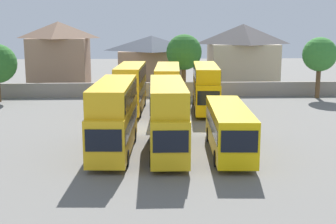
{
  "coord_description": "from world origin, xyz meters",
  "views": [
    {
      "loc": [
        -1.6,
        -31.75,
        9.26
      ],
      "look_at": [
        0.0,
        3.0,
        2.44
      ],
      "focal_mm": 48.89,
      "sensor_mm": 36.0,
      "label": 1
    }
  ],
  "objects_px": {
    "bus_5": "(168,86)",
    "tree_left_of_lot": "(320,55)",
    "bus_3": "(229,127)",
    "house_terrace_left": "(59,53)",
    "bus_1": "(114,114)",
    "tree_right_of_lot": "(184,52)",
    "bus_6": "(206,85)",
    "bus_2": "(168,114)",
    "house_terrace_right": "(243,54)",
    "bus_4": "(131,85)",
    "house_terrace_centre": "(152,61)"
  },
  "relations": [
    {
      "from": "house_terrace_left",
      "to": "house_terrace_centre",
      "type": "xyz_separation_m",
      "value": [
        13.55,
        -1.22,
        -1.03
      ]
    },
    {
      "from": "bus_1",
      "to": "bus_2",
      "type": "bearing_deg",
      "value": 89.9
    },
    {
      "from": "bus_1",
      "to": "house_terrace_left",
      "type": "relative_size",
      "value": 1.11
    },
    {
      "from": "bus_2",
      "to": "tree_right_of_lot",
      "type": "distance_m",
      "value": 28.38
    },
    {
      "from": "bus_2",
      "to": "bus_6",
      "type": "bearing_deg",
      "value": 163.93
    },
    {
      "from": "bus_5",
      "to": "tree_left_of_lot",
      "type": "distance_m",
      "value": 20.94
    },
    {
      "from": "bus_2",
      "to": "house_terrace_right",
      "type": "relative_size",
      "value": 1.05
    },
    {
      "from": "tree_left_of_lot",
      "to": "bus_1",
      "type": "bearing_deg",
      "value": -135.34
    },
    {
      "from": "bus_2",
      "to": "house_terrace_left",
      "type": "distance_m",
      "value": 38.93
    },
    {
      "from": "bus_4",
      "to": "bus_5",
      "type": "relative_size",
      "value": 0.91
    },
    {
      "from": "house_terrace_right",
      "to": "tree_right_of_lot",
      "type": "bearing_deg",
      "value": -139.57
    },
    {
      "from": "bus_2",
      "to": "tree_right_of_lot",
      "type": "bearing_deg",
      "value": 173.62
    },
    {
      "from": "tree_right_of_lot",
      "to": "house_terrace_left",
      "type": "bearing_deg",
      "value": 155.48
    },
    {
      "from": "bus_3",
      "to": "bus_6",
      "type": "bearing_deg",
      "value": -178.13
    },
    {
      "from": "house_terrace_right",
      "to": "bus_2",
      "type": "bearing_deg",
      "value": -109.6
    },
    {
      "from": "bus_6",
      "to": "bus_2",
      "type": "bearing_deg",
      "value": -12.22
    },
    {
      "from": "bus_1",
      "to": "bus_4",
      "type": "bearing_deg",
      "value": -179.37
    },
    {
      "from": "bus_3",
      "to": "bus_6",
      "type": "distance_m",
      "value": 16.34
    },
    {
      "from": "bus_2",
      "to": "bus_3",
      "type": "distance_m",
      "value": 4.49
    },
    {
      "from": "bus_1",
      "to": "tree_right_of_lot",
      "type": "bearing_deg",
      "value": 168.37
    },
    {
      "from": "bus_4",
      "to": "house_terrace_left",
      "type": "xyz_separation_m",
      "value": [
        -11.13,
        20.13,
        2.05
      ]
    },
    {
      "from": "bus_3",
      "to": "tree_right_of_lot",
      "type": "bearing_deg",
      "value": -174.79
    },
    {
      "from": "bus_2",
      "to": "tree_left_of_lot",
      "type": "relative_size",
      "value": 1.42
    },
    {
      "from": "bus_3",
      "to": "house_terrace_centre",
      "type": "height_order",
      "value": "house_terrace_centre"
    },
    {
      "from": "bus_1",
      "to": "bus_3",
      "type": "bearing_deg",
      "value": 89.33
    },
    {
      "from": "bus_4",
      "to": "house_terrace_left",
      "type": "relative_size",
      "value": 1.1
    },
    {
      "from": "house_terrace_right",
      "to": "bus_4",
      "type": "bearing_deg",
      "value": -128.63
    },
    {
      "from": "bus_1",
      "to": "tree_left_of_lot",
      "type": "xyz_separation_m",
      "value": [
        23.63,
        23.35,
        2.51
      ]
    },
    {
      "from": "bus_5",
      "to": "tree_left_of_lot",
      "type": "xyz_separation_m",
      "value": [
        19.1,
        8.16,
        2.65
      ]
    },
    {
      "from": "bus_2",
      "to": "house_terrace_right",
      "type": "distance_m",
      "value": 38.35
    },
    {
      "from": "bus_2",
      "to": "tree_left_of_lot",
      "type": "xyz_separation_m",
      "value": [
        19.79,
        23.56,
        2.52
      ]
    },
    {
      "from": "bus_3",
      "to": "house_terrace_left",
      "type": "bearing_deg",
      "value": -149.58
    },
    {
      "from": "bus_1",
      "to": "tree_right_of_lot",
      "type": "height_order",
      "value": "tree_right_of_lot"
    },
    {
      "from": "bus_5",
      "to": "tree_left_of_lot",
      "type": "height_order",
      "value": "tree_left_of_lot"
    },
    {
      "from": "bus_6",
      "to": "house_terrace_right",
      "type": "height_order",
      "value": "house_terrace_right"
    },
    {
      "from": "bus_3",
      "to": "tree_right_of_lot",
      "type": "height_order",
      "value": "tree_right_of_lot"
    },
    {
      "from": "bus_6",
      "to": "tree_left_of_lot",
      "type": "distance_m",
      "value": 17.01
    },
    {
      "from": "bus_2",
      "to": "house_terrace_centre",
      "type": "height_order",
      "value": "house_terrace_centre"
    },
    {
      "from": "bus_3",
      "to": "bus_4",
      "type": "distance_m",
      "value": 18.02
    },
    {
      "from": "bus_4",
      "to": "tree_left_of_lot",
      "type": "distance_m",
      "value": 24.32
    },
    {
      "from": "bus_6",
      "to": "house_terrace_centre",
      "type": "relative_size",
      "value": 1.13
    },
    {
      "from": "bus_5",
      "to": "bus_4",
      "type": "bearing_deg",
      "value": -95.57
    },
    {
      "from": "bus_3",
      "to": "bus_4",
      "type": "relative_size",
      "value": 1.02
    },
    {
      "from": "bus_3",
      "to": "house_terrace_right",
      "type": "bearing_deg",
      "value": 170.18
    },
    {
      "from": "bus_4",
      "to": "tree_right_of_lot",
      "type": "relative_size",
      "value": 1.33
    },
    {
      "from": "bus_5",
      "to": "house_terrace_right",
      "type": "relative_size",
      "value": 1.12
    },
    {
      "from": "bus_1",
      "to": "bus_4",
      "type": "xyz_separation_m",
      "value": [
        0.65,
        15.81,
        -0.11
      ]
    },
    {
      "from": "bus_1",
      "to": "bus_4",
      "type": "height_order",
      "value": "bus_1"
    },
    {
      "from": "bus_4",
      "to": "tree_left_of_lot",
      "type": "bearing_deg",
      "value": 112.01
    },
    {
      "from": "tree_left_of_lot",
      "to": "tree_right_of_lot",
      "type": "relative_size",
      "value": 0.97
    }
  ]
}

